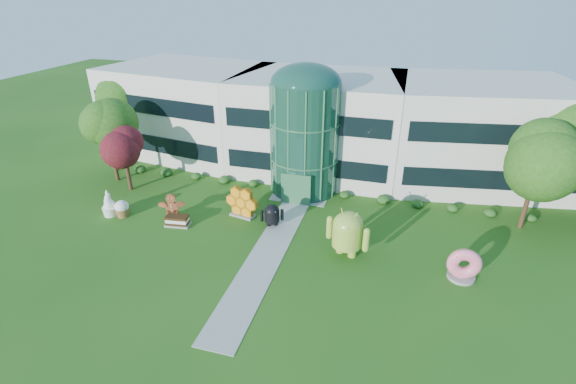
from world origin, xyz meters
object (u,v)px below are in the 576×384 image
(android_black, at_px, (272,214))
(gingerbread, at_px, (172,206))
(android_green, at_px, (348,230))
(donut, at_px, (464,263))

(android_black, xyz_separation_m, gingerbread, (-8.21, -0.98, -0.01))
(android_green, distance_m, gingerbread, 14.51)
(donut, distance_m, gingerbread, 22.13)
(android_black, distance_m, gingerbread, 8.27)
(donut, height_order, gingerbread, donut)
(gingerbread, bearing_deg, android_green, -24.01)
(android_green, height_order, donut, android_green)
(android_green, relative_size, gingerbread, 1.66)
(donut, bearing_deg, android_green, 171.38)
(android_green, bearing_deg, donut, 14.54)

